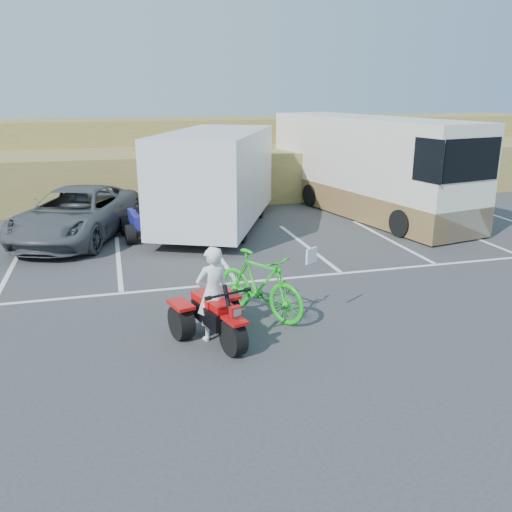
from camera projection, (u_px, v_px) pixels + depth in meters
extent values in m
plane|color=#363639|center=(265.00, 323.00, 10.71)|extent=(100.00, 100.00, 0.00)
cube|color=white|center=(11.00, 268.00, 13.99)|extent=(0.12, 5.00, 0.01)
cube|color=white|center=(119.00, 260.00, 14.66)|extent=(0.12, 5.00, 0.01)
cube|color=white|center=(216.00, 253.00, 15.33)|extent=(0.12, 5.00, 0.01)
cube|color=white|center=(306.00, 246.00, 16.00)|extent=(0.12, 5.00, 0.01)
cube|color=white|center=(389.00, 240.00, 16.67)|extent=(0.12, 5.00, 0.01)
cube|color=white|center=(465.00, 234.00, 17.34)|extent=(0.12, 5.00, 0.01)
cube|color=white|center=(237.00, 283.00, 12.93)|extent=(28.00, 0.12, 0.01)
cube|color=olive|center=(176.00, 173.00, 23.35)|extent=(40.00, 6.00, 2.00)
cube|color=olive|center=(166.00, 142.00, 26.28)|extent=(40.00, 4.00, 2.20)
imported|color=white|center=(213.00, 294.00, 9.78)|extent=(0.74, 0.60, 1.77)
imported|color=#14BF19|center=(260.00, 285.00, 10.86)|extent=(1.74, 2.22, 1.34)
imported|color=#494C51|center=(76.00, 214.00, 16.57)|extent=(4.41, 6.15, 1.56)
cube|color=silver|center=(216.00, 175.00, 17.63)|extent=(5.27, 7.29, 2.82)
cylinder|color=black|center=(217.00, 216.00, 18.03)|extent=(2.59, 1.75, 0.79)
cube|color=silver|center=(367.00, 165.00, 19.86)|extent=(4.26, 9.85, 3.44)
cube|color=brown|center=(365.00, 199.00, 20.23)|extent=(4.31, 9.86, 0.96)
cube|color=black|center=(472.00, 160.00, 15.55)|extent=(2.16, 0.46, 1.24)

